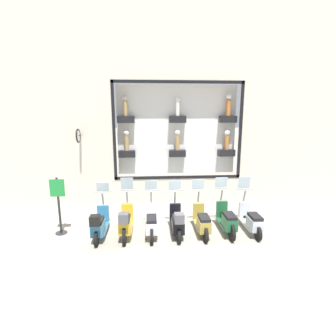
{
  "coord_description": "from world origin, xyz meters",
  "views": [
    {
      "loc": [
        -7.29,
        1.16,
        3.82
      ],
      "look_at": [
        1.87,
        0.53,
        1.87
      ],
      "focal_mm": 28.0,
      "sensor_mm": 36.0,
      "label": 1
    }
  ],
  "objects_px": {
    "scooter_green_1": "(227,220)",
    "scooter_olive_2": "(202,221)",
    "scooter_black_3": "(177,222)",
    "scooter_yellow_5": "(126,222)",
    "scooter_silver_0": "(251,220)",
    "shop_sign_post": "(59,204)",
    "scooter_white_4": "(152,223)",
    "scooter_teal_6": "(99,224)"
  },
  "relations": [
    {
      "from": "scooter_olive_2",
      "to": "shop_sign_post",
      "type": "bearing_deg",
      "value": 85.74
    },
    {
      "from": "scooter_olive_2",
      "to": "scooter_yellow_5",
      "type": "bearing_deg",
      "value": 91.19
    },
    {
      "from": "scooter_yellow_5",
      "to": "scooter_olive_2",
      "type": "bearing_deg",
      "value": -88.81
    },
    {
      "from": "scooter_yellow_5",
      "to": "shop_sign_post",
      "type": "relative_size",
      "value": 0.98
    },
    {
      "from": "scooter_silver_0",
      "to": "scooter_yellow_5",
      "type": "relative_size",
      "value": 0.99
    },
    {
      "from": "scooter_green_1",
      "to": "scooter_teal_6",
      "type": "distance_m",
      "value": 4.02
    },
    {
      "from": "scooter_black_3",
      "to": "scooter_white_4",
      "type": "xyz_separation_m",
      "value": [
        0.07,
        0.8,
        -0.03
      ]
    },
    {
      "from": "scooter_olive_2",
      "to": "scooter_teal_6",
      "type": "xyz_separation_m",
      "value": [
        -0.07,
        3.22,
        0.04
      ]
    },
    {
      "from": "scooter_black_3",
      "to": "scooter_teal_6",
      "type": "relative_size",
      "value": 1.0
    },
    {
      "from": "scooter_silver_0",
      "to": "scooter_green_1",
      "type": "bearing_deg",
      "value": 89.47
    },
    {
      "from": "scooter_green_1",
      "to": "scooter_olive_2",
      "type": "height_order",
      "value": "scooter_green_1"
    },
    {
      "from": "scooter_black_3",
      "to": "scooter_white_4",
      "type": "relative_size",
      "value": 1.0
    },
    {
      "from": "scooter_silver_0",
      "to": "scooter_olive_2",
      "type": "height_order",
      "value": "scooter_silver_0"
    },
    {
      "from": "scooter_olive_2",
      "to": "scooter_black_3",
      "type": "bearing_deg",
      "value": 94.76
    },
    {
      "from": "scooter_silver_0",
      "to": "scooter_yellow_5",
      "type": "xyz_separation_m",
      "value": [
        -0.05,
        4.02,
        0.07
      ]
    },
    {
      "from": "scooter_green_1",
      "to": "scooter_black_3",
      "type": "xyz_separation_m",
      "value": [
        -0.08,
        1.61,
        0.01
      ]
    },
    {
      "from": "scooter_green_1",
      "to": "shop_sign_post",
      "type": "relative_size",
      "value": 0.98
    },
    {
      "from": "scooter_green_1",
      "to": "scooter_white_4",
      "type": "height_order",
      "value": "scooter_green_1"
    },
    {
      "from": "scooter_olive_2",
      "to": "scooter_yellow_5",
      "type": "relative_size",
      "value": 0.99
    },
    {
      "from": "scooter_white_4",
      "to": "shop_sign_post",
      "type": "relative_size",
      "value": 0.97
    },
    {
      "from": "scooter_yellow_5",
      "to": "scooter_teal_6",
      "type": "bearing_deg",
      "value": 91.17
    },
    {
      "from": "scooter_teal_6",
      "to": "shop_sign_post",
      "type": "distance_m",
      "value": 1.47
    },
    {
      "from": "scooter_silver_0",
      "to": "shop_sign_post",
      "type": "xyz_separation_m",
      "value": [
        0.34,
        6.13,
        0.59
      ]
    },
    {
      "from": "scooter_green_1",
      "to": "scooter_teal_6",
      "type": "xyz_separation_m",
      "value": [
        -0.07,
        4.02,
        0.01
      ]
    },
    {
      "from": "scooter_silver_0",
      "to": "scooter_black_3",
      "type": "bearing_deg",
      "value": 91.61
    },
    {
      "from": "shop_sign_post",
      "to": "scooter_silver_0",
      "type": "bearing_deg",
      "value": -93.14
    },
    {
      "from": "scooter_green_1",
      "to": "scooter_yellow_5",
      "type": "xyz_separation_m",
      "value": [
        -0.06,
        3.22,
        0.04
      ]
    },
    {
      "from": "scooter_black_3",
      "to": "scooter_yellow_5",
      "type": "height_order",
      "value": "scooter_yellow_5"
    },
    {
      "from": "scooter_olive_2",
      "to": "scooter_teal_6",
      "type": "height_order",
      "value": "scooter_olive_2"
    },
    {
      "from": "scooter_silver_0",
      "to": "scooter_teal_6",
      "type": "relative_size",
      "value": 1.0
    },
    {
      "from": "scooter_yellow_5",
      "to": "scooter_teal_6",
      "type": "xyz_separation_m",
      "value": [
        -0.02,
        0.8,
        -0.03
      ]
    },
    {
      "from": "scooter_teal_6",
      "to": "scooter_white_4",
      "type": "bearing_deg",
      "value": -87.56
    },
    {
      "from": "scooter_white_4",
      "to": "scooter_yellow_5",
      "type": "bearing_deg",
      "value": 93.71
    },
    {
      "from": "scooter_yellow_5",
      "to": "scooter_white_4",
      "type": "bearing_deg",
      "value": -86.29
    },
    {
      "from": "scooter_black_3",
      "to": "scooter_teal_6",
      "type": "xyz_separation_m",
      "value": [
        0.0,
        2.41,
        0.0
      ]
    },
    {
      "from": "scooter_black_3",
      "to": "scooter_white_4",
      "type": "distance_m",
      "value": 0.81
    },
    {
      "from": "scooter_silver_0",
      "to": "scooter_yellow_5",
      "type": "height_order",
      "value": "scooter_yellow_5"
    },
    {
      "from": "scooter_silver_0",
      "to": "shop_sign_post",
      "type": "relative_size",
      "value": 0.97
    },
    {
      "from": "scooter_black_3",
      "to": "scooter_teal_6",
      "type": "height_order",
      "value": "scooter_black_3"
    },
    {
      "from": "scooter_silver_0",
      "to": "scooter_white_4",
      "type": "xyz_separation_m",
      "value": [
        0.0,
        3.22,
        0.01
      ]
    },
    {
      "from": "scooter_olive_2",
      "to": "scooter_teal_6",
      "type": "bearing_deg",
      "value": 91.19
    },
    {
      "from": "scooter_black_3",
      "to": "shop_sign_post",
      "type": "height_order",
      "value": "shop_sign_post"
    }
  ]
}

